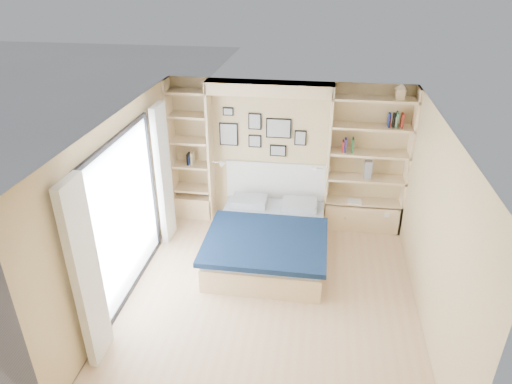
# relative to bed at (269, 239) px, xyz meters

# --- Properties ---
(ground) EXTENTS (4.50, 4.50, 0.00)m
(ground) POSITION_rel_bed_xyz_m (0.15, -1.02, -0.28)
(ground) COLOR tan
(ground) RESTS_ON ground
(room_shell) EXTENTS (4.50, 4.50, 4.50)m
(room_shell) POSITION_rel_bed_xyz_m (-0.23, 0.51, 0.79)
(room_shell) COLOR tan
(room_shell) RESTS_ON ground
(bed) EXTENTS (1.80, 2.34, 1.07)m
(bed) POSITION_rel_bed_xyz_m (0.00, 0.00, 0.00)
(bed) COLOR beige
(bed) RESTS_ON ground
(photo_gallery) EXTENTS (1.48, 0.02, 0.82)m
(photo_gallery) POSITION_rel_bed_xyz_m (-0.30, 1.21, 1.32)
(photo_gallery) COLOR black
(photo_gallery) RESTS_ON ground
(reading_lamps) EXTENTS (1.92, 0.12, 0.15)m
(reading_lamps) POSITION_rel_bed_xyz_m (-0.15, 0.98, 0.82)
(reading_lamps) COLOR silver
(reading_lamps) RESTS_ON ground
(shelf_decor) EXTENTS (3.51, 0.23, 2.03)m
(shelf_decor) POSITION_rel_bed_xyz_m (1.27, 1.05, 1.43)
(shelf_decor) COLOR #A51E1E
(shelf_decor) RESTS_ON ground
(deck) EXTENTS (3.20, 4.00, 0.05)m
(deck) POSITION_rel_bed_xyz_m (-3.45, -1.02, -0.28)
(deck) COLOR #66574C
(deck) RESTS_ON ground
(deck_chair) EXTENTS (0.83, 1.03, 0.90)m
(deck_chair) POSITION_rel_bed_xyz_m (-2.88, 0.16, 0.15)
(deck_chair) COLOR tan
(deck_chair) RESTS_ON ground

